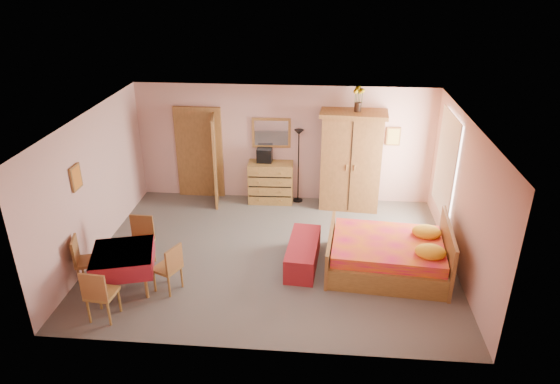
# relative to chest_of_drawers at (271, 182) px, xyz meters

# --- Properties ---
(floor) EXTENTS (6.50, 6.50, 0.00)m
(floor) POSITION_rel_chest_of_drawers_xyz_m (0.28, -2.27, -0.46)
(floor) COLOR #67635A
(floor) RESTS_ON ground
(ceiling) EXTENTS (6.50, 6.50, 0.00)m
(ceiling) POSITION_rel_chest_of_drawers_xyz_m (0.28, -2.27, 2.14)
(ceiling) COLOR brown
(ceiling) RESTS_ON wall_back
(wall_back) EXTENTS (6.50, 0.10, 2.60)m
(wall_back) POSITION_rel_chest_of_drawers_xyz_m (0.28, 0.23, 0.84)
(wall_back) COLOR #D4A39A
(wall_back) RESTS_ON floor
(wall_front) EXTENTS (6.50, 0.10, 2.60)m
(wall_front) POSITION_rel_chest_of_drawers_xyz_m (0.28, -4.77, 0.84)
(wall_front) COLOR #D4A39A
(wall_front) RESTS_ON floor
(wall_left) EXTENTS (0.10, 5.00, 2.60)m
(wall_left) POSITION_rel_chest_of_drawers_xyz_m (-2.97, -2.27, 0.84)
(wall_left) COLOR #D4A39A
(wall_left) RESTS_ON floor
(wall_right) EXTENTS (0.10, 5.00, 2.60)m
(wall_right) POSITION_rel_chest_of_drawers_xyz_m (3.53, -2.27, 0.84)
(wall_right) COLOR #D4A39A
(wall_right) RESTS_ON floor
(doorway) EXTENTS (1.06, 0.12, 2.15)m
(doorway) POSITION_rel_chest_of_drawers_xyz_m (-1.62, 0.20, 0.56)
(doorway) COLOR #9E6B35
(doorway) RESTS_ON floor
(window) EXTENTS (0.08, 1.40, 1.95)m
(window) POSITION_rel_chest_of_drawers_xyz_m (3.49, -1.07, 0.99)
(window) COLOR white
(window) RESTS_ON wall_right
(picture_left) EXTENTS (0.04, 0.32, 0.42)m
(picture_left) POSITION_rel_chest_of_drawers_xyz_m (-2.94, -2.87, 1.24)
(picture_left) COLOR orange
(picture_left) RESTS_ON wall_left
(picture_back) EXTENTS (0.30, 0.04, 0.40)m
(picture_back) POSITION_rel_chest_of_drawers_xyz_m (2.63, 0.20, 1.09)
(picture_back) COLOR #D8BF59
(picture_back) RESTS_ON wall_back
(chest_of_drawers) EXTENTS (1.00, 0.52, 0.93)m
(chest_of_drawers) POSITION_rel_chest_of_drawers_xyz_m (0.00, 0.00, 0.00)
(chest_of_drawers) COLOR #A47737
(chest_of_drawers) RESTS_ON floor
(wall_mirror) EXTENTS (0.85, 0.08, 0.67)m
(wall_mirror) POSITION_rel_chest_of_drawers_xyz_m (-0.00, 0.21, 1.09)
(wall_mirror) COLOR silver
(wall_mirror) RESTS_ON wall_back
(stereo) EXTENTS (0.33, 0.25, 0.31)m
(stereo) POSITION_rel_chest_of_drawers_xyz_m (-0.14, 0.05, 0.62)
(stereo) COLOR black
(stereo) RESTS_ON chest_of_drawers
(floor_lamp) EXTENTS (0.24, 0.24, 1.68)m
(floor_lamp) POSITION_rel_chest_of_drawers_xyz_m (0.61, 0.07, 0.38)
(floor_lamp) COLOR black
(floor_lamp) RESTS_ON floor
(wardrobe) EXTENTS (1.43, 0.81, 2.16)m
(wardrobe) POSITION_rel_chest_of_drawers_xyz_m (1.74, -0.11, 0.62)
(wardrobe) COLOR #9D6735
(wardrobe) RESTS_ON floor
(sunflower_vase) EXTENTS (0.22, 0.22, 0.52)m
(sunflower_vase) POSITION_rel_chest_of_drawers_xyz_m (1.81, -0.10, 1.96)
(sunflower_vase) COLOR yellow
(sunflower_vase) RESTS_ON wardrobe
(bed) EXTENTS (2.19, 1.79, 0.96)m
(bed) POSITION_rel_chest_of_drawers_xyz_m (2.30, -2.60, 0.01)
(bed) COLOR #D01448
(bed) RESTS_ON floor
(bench) EXTENTS (0.61, 1.40, 0.46)m
(bench) POSITION_rel_chest_of_drawers_xyz_m (0.84, -2.55, -0.24)
(bench) COLOR maroon
(bench) RESTS_ON floor
(dining_table) EXTENTS (1.17, 1.17, 0.70)m
(dining_table) POSITION_rel_chest_of_drawers_xyz_m (-2.05, -3.50, -0.11)
(dining_table) COLOR maroon
(dining_table) RESTS_ON floor
(chair_south) EXTENTS (0.44, 0.44, 0.89)m
(chair_south) POSITION_rel_chest_of_drawers_xyz_m (-2.10, -4.26, -0.02)
(chair_south) COLOR #AD7E3A
(chair_south) RESTS_ON floor
(chair_north) EXTENTS (0.43, 0.43, 0.92)m
(chair_north) POSITION_rel_chest_of_drawers_xyz_m (-2.02, -2.84, -0.00)
(chair_north) COLOR #AA7939
(chair_north) RESTS_ON floor
(chair_west) EXTENTS (0.50, 0.50, 0.88)m
(chair_west) POSITION_rel_chest_of_drawers_xyz_m (-2.68, -3.43, -0.02)
(chair_west) COLOR #A06736
(chair_west) RESTS_ON floor
(chair_east) EXTENTS (0.51, 0.51, 0.85)m
(chair_east) POSITION_rel_chest_of_drawers_xyz_m (-1.34, -3.48, -0.04)
(chair_east) COLOR #A37437
(chair_east) RESTS_ON floor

